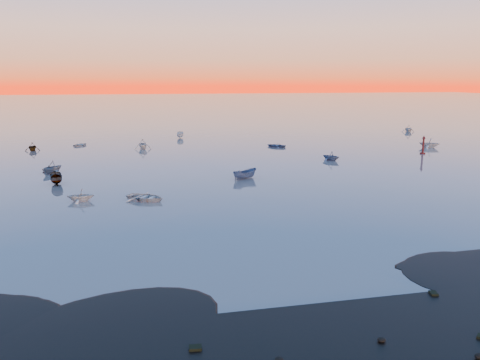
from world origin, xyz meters
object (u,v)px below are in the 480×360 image
object	(u,v)px
boat_near_right	(331,160)
channel_marker	(423,146)
boat_near_center	(245,179)
boat_near_left	(146,200)

from	to	relation	value
boat_near_right	channel_marker	xyz separation A→B (m)	(18.96, 3.04, 1.35)
boat_near_center	channel_marker	xyz separation A→B (m)	(36.15, 14.30, 1.35)
boat_near_right	boat_near_left	bearing A→B (deg)	0.21
boat_near_center	channel_marker	distance (m)	38.90
boat_near_left	boat_near_center	xyz separation A→B (m)	(13.34, 8.85, 0.00)
boat_near_left	boat_near_right	xyz separation A→B (m)	(30.53, 20.11, 0.00)
boat_near_left	boat_near_right	size ratio (longest dim) A/B	1.33
boat_near_center	boat_near_right	world-z (taller)	boat_near_center
boat_near_left	channel_marker	size ratio (longest dim) A/B	1.30
boat_near_center	boat_near_right	distance (m)	20.55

